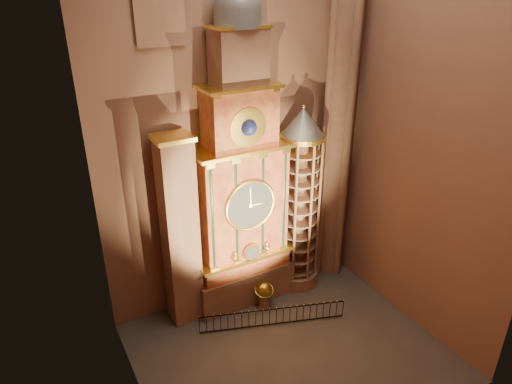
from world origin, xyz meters
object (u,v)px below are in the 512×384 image
astronomical_clock (241,191)px  iron_railing (273,317)px  portrait_tower (180,233)px  stair_turret (299,203)px  celestial_globe (264,292)px

astronomical_clock → iron_railing: size_ratio=2.31×
astronomical_clock → portrait_tower: size_ratio=1.64×
stair_turret → celestial_globe: size_ratio=6.90×
iron_railing → celestial_globe: bearing=76.9°
stair_turret → iron_railing: size_ratio=1.49×
portrait_tower → stair_turret: (6.90, -0.28, 0.12)m
iron_railing → astronomical_clock: bearing=95.1°
celestial_globe → stair_turret: bearing=21.0°
portrait_tower → celestial_globe: size_ratio=6.52×
portrait_tower → astronomical_clock: bearing=-0.3°
celestial_globe → iron_railing: size_ratio=0.22×
portrait_tower → celestial_globe: portrait_tower is taller
portrait_tower → iron_railing: portrait_tower is taller
celestial_globe → iron_railing: celestial_globe is taller
stair_turret → iron_railing: 6.30m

